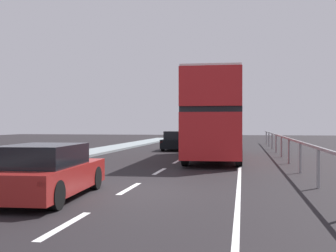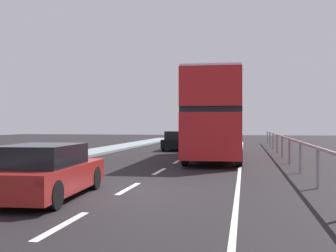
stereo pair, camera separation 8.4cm
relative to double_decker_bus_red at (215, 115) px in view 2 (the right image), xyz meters
The scene contains 6 objects.
ground_plane 11.38m from the double_decker_bus_red, 98.94° to the right, with size 73.03×120.00×0.10m, color black.
lane_paint_markings 3.59m from the double_decker_bus_red, 87.43° to the right, with size 3.19×46.00×0.01m.
bridge_side_railing 4.28m from the double_decker_bus_red, 29.49° to the right, with size 0.10×42.00×1.19m.
double_decker_bus_red is the anchor object (origin of this frame).
hatchback_car_near 13.02m from the double_decker_bus_red, 105.12° to the right, with size 2.04×4.40×1.33m.
sedan_car_ahead 8.09m from the double_decker_bus_red, 112.65° to the left, with size 1.90×4.55×1.33m.
Camera 2 is at (3.23, -11.24, 1.83)m, focal length 45.46 mm.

